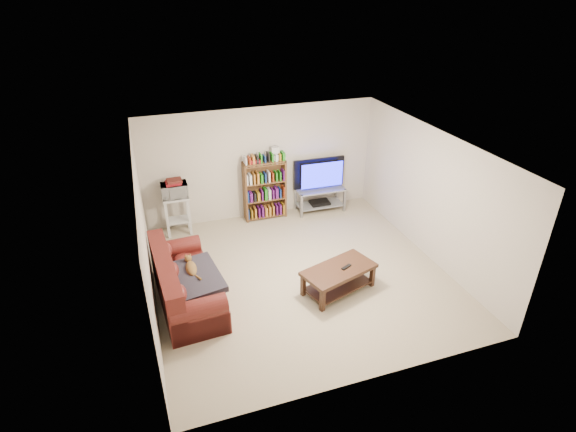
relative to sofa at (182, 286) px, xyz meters
name	(u,v)px	position (x,y,z in m)	size (l,w,h in m)	color
floor	(300,275)	(2.06, 0.10, -0.31)	(5.00, 5.00, 0.00)	#C4B392
ceiling	(303,146)	(2.06, 0.10, 2.09)	(5.00, 5.00, 0.00)	white
wall_back	(261,163)	(2.06, 2.60, 0.89)	(5.00, 5.00, 0.00)	beige
wall_front	(374,308)	(2.06, -2.40, 0.89)	(5.00, 5.00, 0.00)	beige
wall_left	(145,240)	(-0.44, 0.10, 0.89)	(5.00, 5.00, 0.00)	beige
wall_right	(431,195)	(4.56, 0.10, 0.89)	(5.00, 5.00, 0.00)	beige
sofa	(182,286)	(0.00, 0.00, 0.00)	(1.01, 2.08, 0.87)	maroon
blanket	(194,278)	(0.19, -0.13, 0.21)	(0.78, 1.01, 0.10)	#2E2B36
cat	(191,268)	(0.18, 0.06, 0.27)	(0.22, 0.55, 0.17)	brown
coffee_table	(339,275)	(2.50, -0.52, 0.00)	(1.35, 0.96, 0.45)	#382013
remote	(346,267)	(2.62, -0.54, 0.15)	(0.20, 0.06, 0.02)	black
tv_stand	(320,196)	(3.33, 2.33, 0.06)	(1.09, 0.51, 0.54)	#999EA3
television	(321,175)	(3.33, 2.33, 0.57)	(1.16, 0.15, 0.67)	black
dvd_player	(320,203)	(3.33, 2.33, -0.12)	(0.43, 0.30, 0.06)	black
bookshelf	(265,189)	(2.07, 2.40, 0.37)	(0.91, 0.29, 1.31)	brown
shelf_clutter	(268,156)	(2.17, 2.41, 1.11)	(0.67, 0.20, 0.28)	silver
microwave_stand	(177,210)	(0.19, 2.30, 0.22)	(0.52, 0.38, 0.82)	silver
microwave	(174,190)	(0.19, 2.30, 0.66)	(0.51, 0.34, 0.28)	silver
game_boxes	(173,183)	(0.19, 2.30, 0.82)	(0.30, 0.26, 0.05)	maroon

